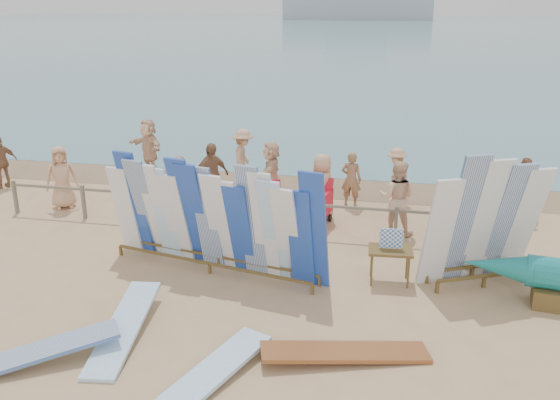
% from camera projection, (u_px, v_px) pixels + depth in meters
% --- Properties ---
extents(ground, '(160.00, 160.00, 0.00)m').
position_uv_depth(ground, '(190.00, 283.00, 11.98)').
color(ground, tan).
rests_on(ground, ground).
extents(ocean, '(320.00, 240.00, 0.02)m').
position_uv_depth(ocean, '(391.00, 27.00, 130.71)').
color(ocean, teal).
rests_on(ocean, ground).
extents(wet_sand_strip, '(40.00, 2.60, 0.01)m').
position_uv_depth(wet_sand_strip, '(269.00, 182.00, 18.66)').
color(wet_sand_strip, '#84684A').
rests_on(wet_sand_strip, ground).
extents(distant_ship, '(45.00, 8.00, 14.00)m').
position_uv_depth(distant_ship, '(358.00, 2.00, 179.59)').
color(distant_ship, '#999EA3').
rests_on(distant_ship, ocean).
extents(fence, '(12.08, 0.08, 0.90)m').
position_uv_depth(fence, '(231.00, 206.00, 14.57)').
color(fence, '#726A56').
rests_on(fence, ground).
extents(main_surfboard_rack, '(4.98, 1.59, 2.49)m').
position_uv_depth(main_surfboard_rack, '(213.00, 221.00, 12.22)').
color(main_surfboard_rack, brown).
rests_on(main_surfboard_rack, ground).
extents(side_surfboard_rack, '(2.47, 1.66, 2.78)m').
position_uv_depth(side_surfboard_rack, '(484.00, 225.00, 11.59)').
color(side_surfboard_rack, brown).
rests_on(side_surfboard_rack, ground).
extents(vendor_table, '(0.91, 0.67, 1.16)m').
position_uv_depth(vendor_table, '(390.00, 264.00, 11.90)').
color(vendor_table, brown).
rests_on(vendor_table, ground).
extents(flat_board_e, '(2.52, 2.01, 0.38)m').
position_uv_depth(flat_board_e, '(33.00, 364.00, 9.29)').
color(flat_board_e, silver).
rests_on(flat_board_e, ground).
extents(flat_board_a, '(0.91, 2.74, 0.34)m').
position_uv_depth(flat_board_a, '(125.00, 335.00, 10.11)').
color(flat_board_a, '#97C8F1').
rests_on(flat_board_a, ground).
extents(flat_board_b, '(1.52, 2.72, 0.22)m').
position_uv_depth(flat_board_b, '(205.00, 385.00, 8.80)').
color(flat_board_b, '#97C8F1').
rests_on(flat_board_b, ground).
extents(flat_board_c, '(2.74, 1.33, 0.24)m').
position_uv_depth(flat_board_c, '(345.00, 359.00, 9.44)').
color(flat_board_c, '#955528').
rests_on(flat_board_c, ground).
extents(beach_chair_left, '(0.66, 0.67, 0.85)m').
position_uv_depth(beach_chair_left, '(218.00, 204.00, 15.90)').
color(beach_chair_left, red).
rests_on(beach_chair_left, ground).
extents(beach_chair_right, '(0.80, 0.81, 0.94)m').
position_uv_depth(beach_chair_right, '(272.00, 207.00, 15.59)').
color(beach_chair_right, red).
rests_on(beach_chair_right, ground).
extents(stroller, '(0.71, 0.92, 1.16)m').
position_uv_depth(stroller, '(320.00, 207.00, 14.97)').
color(stroller, red).
rests_on(stroller, ground).
extents(beachgoer_5, '(0.66, 1.60, 1.68)m').
position_uv_depth(beachgoer_5, '(271.00, 171.00, 16.81)').
color(beachgoer_5, beige).
rests_on(beachgoer_5, ground).
extents(beachgoer_2, '(0.63, 0.86, 1.59)m').
position_uv_depth(beachgoer_2, '(179.00, 186.00, 15.55)').
color(beachgoer_2, beige).
rests_on(beachgoer_2, ground).
extents(beachgoer_7, '(0.60, 0.39, 1.54)m').
position_uv_depth(beachgoer_7, '(351.00, 179.00, 16.25)').
color(beachgoer_7, '#8C6042').
rests_on(beachgoer_7, ground).
extents(beachgoer_8, '(0.94, 0.53, 1.84)m').
position_uv_depth(beachgoer_8, '(397.00, 198.00, 14.25)').
color(beachgoer_8, beige).
rests_on(beachgoer_8, ground).
extents(beachgoer_11, '(1.73, 1.43, 1.85)m').
position_uv_depth(beachgoer_11, '(149.00, 147.00, 19.20)').
color(beachgoer_11, beige).
rests_on(beachgoer_11, ground).
extents(beachgoer_0, '(0.92, 0.82, 1.73)m').
position_uv_depth(beachgoer_0, '(61.00, 177.00, 16.10)').
color(beachgoer_0, tan).
rests_on(beachgoer_0, ground).
extents(beachgoer_9, '(0.53, 1.05, 1.56)m').
position_uv_depth(beachgoer_9, '(396.00, 175.00, 16.60)').
color(beachgoer_9, tan).
rests_on(beachgoer_9, ground).
extents(beachgoer_4, '(1.04, 1.12, 1.83)m').
position_uv_depth(beachgoer_4, '(211.00, 176.00, 16.03)').
color(beachgoer_4, '#8C6042').
rests_on(beachgoer_4, ground).
extents(beachgoer_6, '(0.76, 0.95, 1.75)m').
position_uv_depth(beachgoer_6, '(322.00, 187.00, 15.25)').
color(beachgoer_6, tan).
rests_on(beachgoer_6, ground).
extents(beachgoer_3, '(0.60, 1.20, 1.79)m').
position_uv_depth(beachgoer_3, '(243.00, 158.00, 17.94)').
color(beachgoer_3, tan).
rests_on(beachgoer_3, ground).
extents(beachgoer_10, '(1.02, 0.98, 1.68)m').
position_uv_depth(beachgoer_10, '(522.00, 189.00, 15.15)').
color(beachgoer_10, '#8C6042').
rests_on(beachgoer_10, ground).
extents(beachgoer_extra_1, '(0.83, 1.02, 1.61)m').
position_uv_depth(beachgoer_extra_1, '(2.00, 162.00, 17.88)').
color(beachgoer_extra_1, '#8C6042').
rests_on(beachgoer_extra_1, ground).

